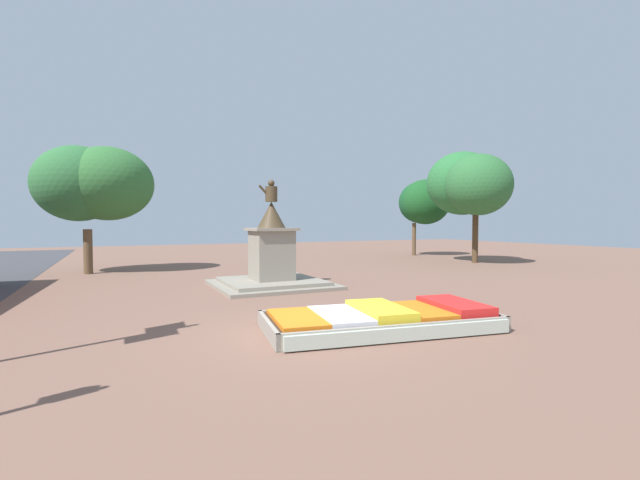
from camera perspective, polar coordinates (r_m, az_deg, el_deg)
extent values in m
plane|color=brown|center=(10.65, -2.04, -12.36)|extent=(92.45, 92.45, 0.00)
cube|color=#38281C|center=(11.18, 8.01, -10.75)|extent=(5.95, 3.22, 0.35)
cube|color=gray|center=(10.10, 10.99, -12.06)|extent=(5.79, 1.02, 0.39)
cube|color=gray|center=(12.28, 5.57, -9.46)|extent=(5.79, 1.02, 0.39)
cube|color=gray|center=(10.34, -6.94, -11.70)|extent=(0.50, 2.55, 0.39)
cube|color=gray|center=(12.63, 20.11, -9.26)|extent=(0.50, 2.55, 0.39)
cube|color=orange|center=(10.43, -3.12, -10.41)|extent=(1.42, 2.31, 0.10)
cube|color=white|center=(10.73, 2.63, -10.00)|extent=(1.42, 2.31, 0.12)
cube|color=yellow|center=(11.12, 8.01, -9.29)|extent=(1.42, 2.31, 0.23)
cube|color=orange|center=(11.62, 12.96, -9.13)|extent=(1.42, 2.31, 0.11)
cube|color=red|center=(12.18, 17.48, -8.35)|extent=(1.42, 2.31, 0.24)
cube|color=#B2BCAD|center=(10.06, 11.13, -12.14)|extent=(5.52, 1.08, 0.31)
cube|color=gray|center=(18.40, -6.45, -5.92)|extent=(4.73, 4.73, 0.15)
cube|color=gray|center=(18.38, -6.46, -5.47)|extent=(3.93, 3.93, 0.15)
cube|color=gray|center=(18.27, -6.47, -2.02)|extent=(1.59, 1.59, 2.08)
cube|color=gray|center=(18.22, -6.49, 1.43)|extent=(1.88, 1.88, 0.12)
cone|color=#473823|center=(18.22, -6.50, 3.35)|extent=(1.19, 1.19, 1.10)
cylinder|color=#473823|center=(18.26, -6.51, 6.09)|extent=(0.51, 0.51, 0.64)
sphere|color=#473823|center=(18.30, -6.51, 7.54)|extent=(0.28, 0.28, 0.28)
cylinder|color=#473823|center=(18.17, -7.46, 6.52)|extent=(0.49, 0.10, 0.51)
cylinder|color=#4C3823|center=(30.83, 19.99, 0.36)|extent=(0.39, 0.39, 3.48)
ellipsoid|color=#2D6834|center=(29.79, 20.39, 6.93)|extent=(4.45, 4.09, 3.98)
ellipsoid|color=#2B6D36|center=(31.47, 18.48, 7.17)|extent=(5.07, 4.57, 4.36)
cylinder|color=brown|center=(25.75, -28.53, -1.36)|extent=(0.45, 0.45, 2.37)
ellipsoid|color=#316B33|center=(26.37, -26.47, 6.74)|extent=(4.83, 4.84, 4.03)
ellipsoid|color=#2E6836|center=(26.52, -29.56, 6.56)|extent=(4.49, 4.35, 4.04)
cylinder|color=brown|center=(36.53, 12.42, 0.12)|extent=(0.32, 0.32, 2.72)
ellipsoid|color=#194F21|center=(36.73, 13.90, 4.95)|extent=(4.15, 3.86, 3.72)
ellipsoid|color=#174924|center=(36.79, 13.08, 4.90)|extent=(3.45, 3.21, 3.39)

